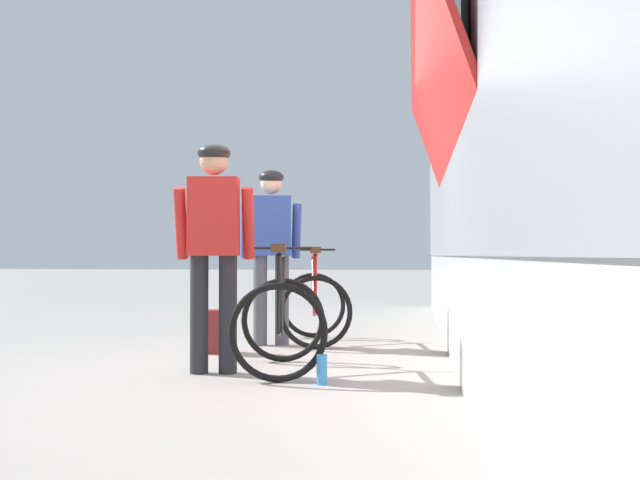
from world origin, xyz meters
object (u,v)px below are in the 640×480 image
bicycle_far_red (314,304)px  bicycle_near_black (281,320)px  cyclist_near_in_red (214,236)px  cyclist_far_in_blue (271,240)px  water_bottle_near_the_bikes (322,370)px  backpack_on_platform (220,331)px

bicycle_far_red → bicycle_near_black: bearing=-90.4°
cyclist_near_in_red → cyclist_far_in_blue: size_ratio=1.00×
cyclist_far_in_blue → bicycle_near_black: 1.83m
water_bottle_near_the_bikes → backpack_on_platform: bearing=126.5°
cyclist_far_in_blue → bicycle_far_red: bearing=27.6°
cyclist_far_in_blue → bicycle_far_red: (0.41, 0.22, -0.65)m
backpack_on_platform → bicycle_near_black: bearing=-65.5°
cyclist_near_in_red → cyclist_far_in_blue: (0.10, 1.81, 0.00)m
bicycle_far_red → water_bottle_near_the_bikes: size_ratio=5.58×
cyclist_near_in_red → backpack_on_platform: 1.45m
bicycle_far_red → backpack_on_platform: bearing=-130.8°
water_bottle_near_the_bikes → cyclist_near_in_red: bearing=156.1°
bicycle_near_black → bicycle_far_red: bearing=89.6°
cyclist_far_in_blue → bicycle_near_black: bearing=-76.5°
cyclist_near_in_red → bicycle_far_red: cyclist_near_in_red is taller
bicycle_far_red → backpack_on_platform: bicycle_far_red is taller
cyclist_near_in_red → water_bottle_near_the_bikes: (0.89, -0.39, -0.95)m
cyclist_near_in_red → bicycle_near_black: cyclist_near_in_red is taller
cyclist_near_in_red → water_bottle_near_the_bikes: bearing=-23.9°
backpack_on_platform → water_bottle_near_the_bikes: size_ratio=1.91×
cyclist_far_in_blue → water_bottle_near_the_bikes: size_ratio=8.41×
cyclist_near_in_red → backpack_on_platform: cyclist_near_in_red is taller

